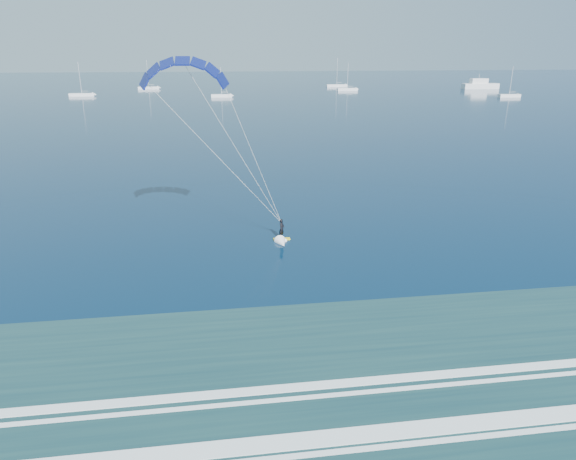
{
  "coord_description": "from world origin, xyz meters",
  "views": [
    {
      "loc": [
        -3.0,
        -13.53,
        17.26
      ],
      "look_at": [
        2.65,
        26.27,
        3.15
      ],
      "focal_mm": 32.0,
      "sensor_mm": 36.0,
      "label": 1
    }
  ],
  "objects_px": {
    "sailboat_4": "(337,85)",
    "sailboat_6": "(509,95)",
    "sailboat_5": "(347,89)",
    "sailboat_3": "(222,96)",
    "kitesurfer_rig": "(234,146)",
    "motor_yacht": "(480,85)",
    "sailboat_2": "(149,88)",
    "sailboat_1": "(82,95)"
  },
  "relations": [
    {
      "from": "kitesurfer_rig",
      "to": "sailboat_3",
      "type": "xyz_separation_m",
      "value": [
        1.69,
        162.06,
        -8.81
      ]
    },
    {
      "from": "sailboat_4",
      "to": "sailboat_5",
      "type": "height_order",
      "value": "sailboat_4"
    },
    {
      "from": "motor_yacht",
      "to": "sailboat_5",
      "type": "distance_m",
      "value": 65.02
    },
    {
      "from": "sailboat_4",
      "to": "sailboat_5",
      "type": "bearing_deg",
      "value": -92.77
    },
    {
      "from": "sailboat_1",
      "to": "sailboat_4",
      "type": "relative_size",
      "value": 0.96
    },
    {
      "from": "sailboat_2",
      "to": "sailboat_3",
      "type": "xyz_separation_m",
      "value": [
        32.94,
        -48.87,
        -0.01
      ]
    },
    {
      "from": "sailboat_4",
      "to": "sailboat_1",
      "type": "bearing_deg",
      "value": -160.35
    },
    {
      "from": "motor_yacht",
      "to": "sailboat_3",
      "type": "distance_m",
      "value": 125.31
    },
    {
      "from": "motor_yacht",
      "to": "sailboat_3",
      "type": "xyz_separation_m",
      "value": [
        -121.76,
        -29.58,
        -1.18
      ]
    },
    {
      "from": "motor_yacht",
      "to": "sailboat_6",
      "type": "xyz_separation_m",
      "value": [
        -11.14,
        -44.97,
        -1.17
      ]
    },
    {
      "from": "sailboat_1",
      "to": "sailboat_2",
      "type": "xyz_separation_m",
      "value": [
        21.82,
        36.25,
        -0.0
      ]
    },
    {
      "from": "sailboat_1",
      "to": "sailboat_5",
      "type": "distance_m",
      "value": 112.45
    },
    {
      "from": "kitesurfer_rig",
      "to": "sailboat_5",
      "type": "xyz_separation_m",
      "value": [
        58.51,
        188.7,
        -8.81
      ]
    },
    {
      "from": "kitesurfer_rig",
      "to": "motor_yacht",
      "type": "bearing_deg",
      "value": 57.21
    },
    {
      "from": "kitesurfer_rig",
      "to": "sailboat_4",
      "type": "xyz_separation_m",
      "value": [
        59.78,
        214.96,
        -8.8
      ]
    },
    {
      "from": "sailboat_2",
      "to": "kitesurfer_rig",
      "type": "bearing_deg",
      "value": -81.57
    },
    {
      "from": "sailboat_4",
      "to": "sailboat_6",
      "type": "height_order",
      "value": "sailboat_4"
    },
    {
      "from": "kitesurfer_rig",
      "to": "sailboat_4",
      "type": "bearing_deg",
      "value": 74.46
    },
    {
      "from": "sailboat_4",
      "to": "kitesurfer_rig",
      "type": "bearing_deg",
      "value": -105.54
    },
    {
      "from": "sailboat_3",
      "to": "sailboat_5",
      "type": "bearing_deg",
      "value": 25.12
    },
    {
      "from": "kitesurfer_rig",
      "to": "sailboat_5",
      "type": "height_order",
      "value": "kitesurfer_rig"
    },
    {
      "from": "sailboat_1",
      "to": "kitesurfer_rig",
      "type": "bearing_deg",
      "value": -73.1
    },
    {
      "from": "motor_yacht",
      "to": "sailboat_3",
      "type": "height_order",
      "value": "sailboat_3"
    },
    {
      "from": "sailboat_6",
      "to": "kitesurfer_rig",
      "type": "bearing_deg",
      "value": -127.44
    },
    {
      "from": "sailboat_4",
      "to": "motor_yacht",
      "type": "bearing_deg",
      "value": -20.11
    },
    {
      "from": "kitesurfer_rig",
      "to": "motor_yacht",
      "type": "relative_size",
      "value": 1.05
    },
    {
      "from": "motor_yacht",
      "to": "sailboat_1",
      "type": "bearing_deg",
      "value": -174.51
    },
    {
      "from": "sailboat_3",
      "to": "sailboat_6",
      "type": "bearing_deg",
      "value": -7.92
    },
    {
      "from": "sailboat_3",
      "to": "sailboat_4",
      "type": "relative_size",
      "value": 0.82
    },
    {
      "from": "sailboat_2",
      "to": "sailboat_3",
      "type": "bearing_deg",
      "value": -56.02
    },
    {
      "from": "sailboat_4",
      "to": "sailboat_5",
      "type": "xyz_separation_m",
      "value": [
        -1.27,
        -26.26,
        -0.01
      ]
    },
    {
      "from": "sailboat_1",
      "to": "sailboat_6",
      "type": "xyz_separation_m",
      "value": [
        165.38,
        -28.0,
        -0.01
      ]
    },
    {
      "from": "sailboat_3",
      "to": "kitesurfer_rig",
      "type": "bearing_deg",
      "value": -90.6
    },
    {
      "from": "sailboat_3",
      "to": "sailboat_2",
      "type": "bearing_deg",
      "value": 123.98
    },
    {
      "from": "kitesurfer_rig",
      "to": "sailboat_2",
      "type": "height_order",
      "value": "kitesurfer_rig"
    },
    {
      "from": "sailboat_2",
      "to": "sailboat_5",
      "type": "distance_m",
      "value": 92.47
    },
    {
      "from": "sailboat_3",
      "to": "sailboat_4",
      "type": "height_order",
      "value": "sailboat_4"
    },
    {
      "from": "sailboat_2",
      "to": "sailboat_1",
      "type": "bearing_deg",
      "value": -121.04
    },
    {
      "from": "sailboat_5",
      "to": "sailboat_3",
      "type": "bearing_deg",
      "value": -154.88
    },
    {
      "from": "motor_yacht",
      "to": "kitesurfer_rig",
      "type": "bearing_deg",
      "value": -122.79
    },
    {
      "from": "kitesurfer_rig",
      "to": "sailboat_6",
      "type": "height_order",
      "value": "kitesurfer_rig"
    },
    {
      "from": "kitesurfer_rig",
      "to": "motor_yacht",
      "type": "xyz_separation_m",
      "value": [
        123.45,
        191.64,
        -7.64
      ]
    }
  ]
}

